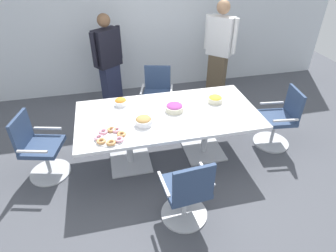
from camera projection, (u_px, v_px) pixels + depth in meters
name	position (u px, v px, depth m)	size (l,w,h in m)	color
ground_plane	(168.00, 157.00, 4.20)	(10.00, 10.00, 0.01)	#4C4F56
back_wall	(139.00, 18.00, 5.34)	(8.00, 0.10, 2.80)	silver
conference_table	(168.00, 121.00, 3.85)	(2.40, 1.20, 0.75)	white
office_chair_0	(40.00, 150.00, 3.69)	(0.66, 0.66, 0.91)	silver
office_chair_1	(187.00, 194.00, 3.08)	(0.58, 0.58, 0.91)	silver
office_chair_2	(279.00, 121.00, 4.26)	(0.60, 0.60, 0.91)	silver
office_chair_3	(157.00, 97.00, 4.87)	(0.67, 0.67, 0.91)	silver
person_standing_0	(109.00, 62.00, 4.97)	(0.55, 0.43, 1.68)	#232842
person_standing_1	(219.00, 50.00, 5.23)	(0.50, 0.48, 1.81)	brown
snack_bowl_candy_mix	(174.00, 107.00, 3.81)	(0.25, 0.25, 0.11)	beige
snack_bowl_chips_yellow	(215.00, 99.00, 4.00)	(0.20, 0.20, 0.10)	beige
snack_bowl_cookies	(144.00, 121.00, 3.53)	(0.22, 0.22, 0.12)	white
snack_bowl_chips_orange	(121.00, 102.00, 3.94)	(0.18, 0.18, 0.11)	white
donut_platter	(110.00, 136.00, 3.32)	(0.37, 0.37, 0.04)	white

